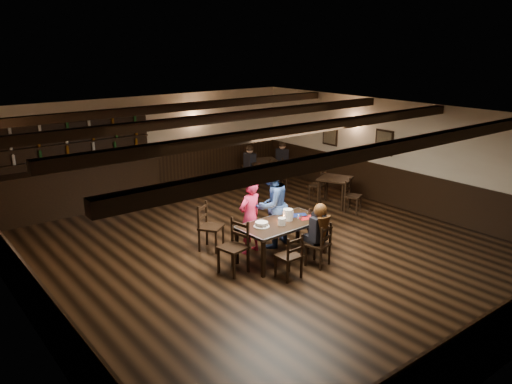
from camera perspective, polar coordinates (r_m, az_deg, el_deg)
ground at (r=10.32m, az=0.50°, el=-6.50°), size 10.00×10.00×0.00m
room_shell at (r=9.79m, az=0.43°, el=3.00°), size 9.02×10.02×2.71m
dining_table at (r=9.64m, az=3.02°, el=-3.85°), size 1.80×0.96×0.75m
chair_near_left at (r=8.90m, az=4.08°, el=-7.03°), size 0.40×0.38×0.85m
chair_near_right at (r=9.45m, az=7.51°, el=-5.67°), size 0.48×0.47×0.85m
chair_end_left at (r=9.16m, az=-2.27°, el=-5.72°), size 0.52×0.53×0.99m
chair_end_right at (r=10.21m, az=7.18°, el=-3.85°), size 0.50×0.51×0.86m
chair_far_pushed at (r=10.16m, az=-5.60°, el=-3.52°), size 0.61×0.61×0.97m
woman_pink at (r=9.90m, az=-0.69°, el=-2.83°), size 0.60×0.44×1.51m
man_blue at (r=10.18m, az=1.76°, el=-1.50°), size 0.97×0.83×1.77m
seated_person at (r=9.35m, az=7.27°, el=-3.74°), size 0.33×0.49×0.81m
cake at (r=9.37m, az=0.64°, el=-3.73°), size 0.30×0.30×0.10m
plate_stack_a at (r=9.46m, az=2.97°, el=-3.37°), size 0.15×0.15×0.14m
plate_stack_b at (r=9.70m, az=3.67°, el=-2.59°), size 0.19×0.19×0.22m
tea_light at (r=9.71m, az=2.73°, el=-3.11°), size 0.05×0.05×0.06m
salt_shaker at (r=9.84m, az=4.86°, el=-2.80°), size 0.03×0.03×0.08m
pepper_shaker at (r=9.79m, az=5.17°, el=-2.89°), size 0.03×0.03×0.08m
drink_glass at (r=9.86m, az=4.08°, el=-2.60°), size 0.08×0.08×0.12m
menu_red at (r=9.89m, az=5.79°, el=-2.94°), size 0.36×0.29×0.00m
menu_blue at (r=10.02m, az=4.88°, el=-2.65°), size 0.41×0.37×0.00m
bar_counter at (r=13.12m, az=-20.13°, el=0.95°), size 4.45×0.70×2.20m
back_table_a at (r=12.92m, az=9.01°, el=1.18°), size 1.02×1.02×0.75m
back_table_b at (r=14.61m, az=0.84°, el=3.23°), size 1.09×1.09×0.75m
bg_patron_left at (r=14.48m, az=-0.72°, el=3.87°), size 0.25×0.38×0.75m
bg_patron_right at (r=15.13m, az=3.01°, el=4.38°), size 0.24×0.37×0.73m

